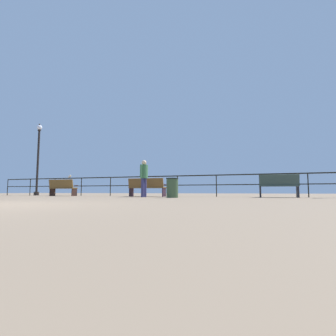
% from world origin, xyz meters
% --- Properties ---
extents(pier_railing, '(20.66, 0.05, 1.02)m').
position_xyz_m(pier_railing, '(-0.00, 8.81, 0.75)').
color(pier_railing, black).
rests_on(pier_railing, ground_plane).
extents(bench_far_left, '(1.53, 0.64, 0.88)m').
position_xyz_m(bench_far_left, '(-5.37, 8.10, 0.48)').
color(bench_far_left, brown).
rests_on(bench_far_left, ground_plane).
extents(bench_near_left, '(1.81, 0.62, 0.86)m').
position_xyz_m(bench_near_left, '(-0.38, 8.10, 0.49)').
color(bench_near_left, brown).
rests_on(bench_near_left, ground_plane).
extents(bench_near_right, '(1.49, 0.70, 0.91)m').
position_xyz_m(bench_near_right, '(5.40, 8.10, 0.51)').
color(bench_near_right, '#31423C').
rests_on(bench_near_right, ground_plane).
extents(lamppost_left, '(0.32, 0.32, 4.53)m').
position_xyz_m(lamppost_left, '(-8.29, 9.15, 2.46)').
color(lamppost_left, black).
rests_on(lamppost_left, ground_plane).
extents(person_by_bench, '(0.30, 0.50, 1.58)m').
position_xyz_m(person_by_bench, '(0.02, 6.94, 0.91)').
color(person_by_bench, navy).
rests_on(person_by_bench, ground_plane).
extents(seagull_on_rail, '(0.35, 0.21, 0.17)m').
position_xyz_m(seagull_on_rail, '(-5.52, 8.80, 1.09)').
color(seagull_on_rail, silver).
rests_on(seagull_on_rail, pier_railing).
extents(trash_bin, '(0.47, 0.47, 0.76)m').
position_xyz_m(trash_bin, '(1.49, 6.36, 0.38)').
color(trash_bin, '#364C2F').
rests_on(trash_bin, ground_plane).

